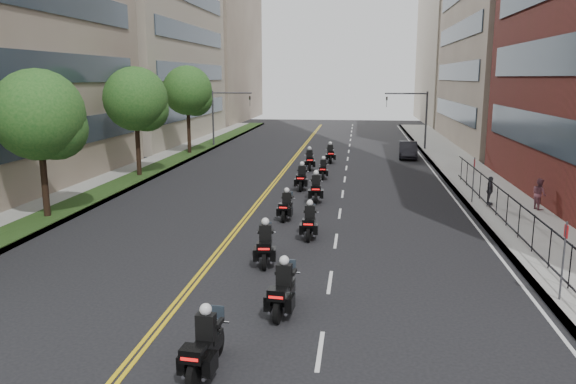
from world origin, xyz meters
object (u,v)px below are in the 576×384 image
motorcycle_1 (283,291)px  motorcycle_9 (330,154)px  motorcycle_3 (310,223)px  motorcycle_5 (316,189)px  motorcycle_6 (302,179)px  motorcycle_2 (265,246)px  motorcycle_0 (205,347)px  motorcycle_4 (286,207)px  motorcycle_8 (309,161)px  pedestrian_c (490,190)px  pedestrian_b (539,194)px  motorcycle_7 (323,170)px  parked_sedan (408,150)px

motorcycle_1 → motorcycle_9: (-0.14, 30.45, -0.01)m
motorcycle_3 → motorcycle_5: (-0.28, 7.35, 0.04)m
motorcycle_6 → motorcycle_2: bearing=-90.1°
motorcycle_0 → motorcycle_5: size_ratio=0.96×
motorcycle_9 → motorcycle_4: bearing=-99.8°
motorcycle_6 → motorcycle_8: size_ratio=1.00×
motorcycle_2 → pedestrian_c: bearing=39.2°
motorcycle_6 → pedestrian_b: bearing=-19.5°
motorcycle_7 → motorcycle_4: bearing=-96.3°
motorcycle_3 → motorcycle_9: (-0.22, 22.28, 0.02)m
motorcycle_9 → parked_sedan: motorcycle_9 is taller
motorcycle_8 → motorcycle_3: bearing=-91.8°
motorcycle_4 → motorcycle_9: size_ratio=0.91×
motorcycle_0 → motorcycle_3: motorcycle_0 is taller
motorcycle_3 → pedestrian_b: size_ratio=1.38×
motorcycle_1 → motorcycle_6: (-1.33, 18.85, 0.01)m
motorcycle_2 → motorcycle_8: bearing=84.1°
motorcycle_3 → parked_sedan: bearing=75.2°
motorcycle_3 → motorcycle_8: (-1.60, 18.38, 0.04)m
motorcycle_4 → motorcycle_9: motorcycle_9 is taller
motorcycle_0 → parked_sedan: (7.85, 37.62, 0.04)m
motorcycle_2 → motorcycle_3: bearing=63.6°
motorcycle_8 → pedestrian_c: 15.65m
motorcycle_7 → pedestrian_b: size_ratio=1.29×
motorcycle_5 → motorcycle_8: bearing=93.1°
parked_sedan → motorcycle_0: bearing=-98.3°
motorcycle_6 → motorcycle_8: 7.70m
motorcycle_6 → motorcycle_9: (1.19, 11.60, -0.01)m
motorcycle_3 → motorcycle_7: 14.72m
motorcycle_0 → pedestrian_c: 21.72m
motorcycle_1 → motorcycle_5: motorcycle_5 is taller
motorcycle_3 → motorcycle_9: size_ratio=0.97×
motorcycle_8 → pedestrian_b: size_ratio=1.46×
motorcycle_3 → pedestrian_b: pedestrian_b is taller
motorcycle_3 → motorcycle_1: bearing=-91.5°
motorcycle_2 → motorcycle_0: bearing=-97.3°
motorcycle_7 → motorcycle_8: motorcycle_8 is taller
motorcycle_6 → pedestrian_b: size_ratio=1.46×
motorcycle_9 → motorcycle_0: bearing=-98.3°
motorcycle_2 → motorcycle_8: 22.12m
motorcycle_2 → parked_sedan: (7.74, 29.48, 0.02)m
motorcycle_3 → motorcycle_4: bearing=113.8°
motorcycle_1 → motorcycle_9: motorcycle_1 is taller
motorcycle_0 → motorcycle_7: motorcycle_0 is taller
motorcycle_5 → pedestrian_c: 9.47m
motorcycle_7 → parked_sedan: 12.90m
motorcycle_7 → motorcycle_5: bearing=-90.5°
motorcycle_2 → motorcycle_9: 26.05m
motorcycle_5 → motorcycle_8: motorcycle_5 is taller
motorcycle_0 → motorcycle_9: (1.24, 34.17, 0.00)m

